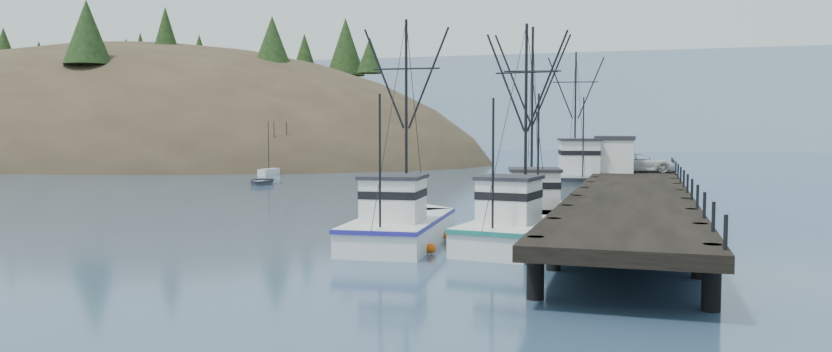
{
  "coord_description": "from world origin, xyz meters",
  "views": [
    {
      "loc": [
        14.61,
        -27.27,
        5.43
      ],
      "look_at": [
        1.38,
        15.7,
        2.5
      ],
      "focal_mm": 32.0,
      "sensor_mm": 36.0,
      "label": 1
    }
  ],
  "objects": [
    {
      "name": "distant_ridge",
      "position": [
        10.0,
        170.0,
        0.0
      ],
      "size": [
        360.0,
        40.0,
        26.0
      ],
      "primitive_type": "cube",
      "color": "#9EB2C6",
      "rests_on": "ground"
    },
    {
      "name": "moored_sailboats",
      "position": [
        -31.23,
        57.15,
        0.33
      ],
      "size": [
        22.13,
        19.57,
        6.35
      ],
      "color": "white",
      "rests_on": "ground"
    },
    {
      "name": "work_vessel",
      "position": [
        9.48,
        32.9,
        1.23
      ],
      "size": [
        6.24,
        14.04,
        11.92
      ],
      "color": "slate",
      "rests_on": "ground"
    },
    {
      "name": "trawler_near",
      "position": [
        9.16,
        6.54,
        0.82
      ],
      "size": [
        4.6,
        10.43,
        10.62
      ],
      "color": "white",
      "rests_on": "ground"
    },
    {
      "name": "distant_ridge_far",
      "position": [
        -40.0,
        185.0,
        0.0
      ],
      "size": [
        180.0,
        25.0,
        18.0
      ],
      "primitive_type": "cube",
      "color": "silver",
      "rests_on": "ground"
    },
    {
      "name": "headland",
      "position": [
        -74.95,
        78.61,
        -4.55
      ],
      "size": [
        134.8,
        78.0,
        51.0
      ],
      "color": "#382D1E",
      "rests_on": "ground"
    },
    {
      "name": "pier",
      "position": [
        14.0,
        16.0,
        1.69
      ],
      "size": [
        6.0,
        44.0,
        2.0
      ],
      "color": "black",
      "rests_on": "ground"
    },
    {
      "name": "trawler_mid",
      "position": [
        3.75,
        5.67,
        0.82
      ],
      "size": [
        4.44,
        11.04,
        10.93
      ],
      "color": "white",
      "rests_on": "ground"
    },
    {
      "name": "trawler_far",
      "position": [
        8.83,
        13.2,
        0.82
      ],
      "size": [
        5.45,
        11.15,
        11.37
      ],
      "color": "white",
      "rests_on": "ground"
    },
    {
      "name": "pier_shed",
      "position": [
        12.5,
        31.75,
        3.42
      ],
      "size": [
        3.0,
        3.2,
        2.8
      ],
      "color": "silver",
      "rests_on": "pier"
    },
    {
      "name": "motorboat",
      "position": [
        -20.43,
        36.12,
        0.0
      ],
      "size": [
        4.82,
        5.72,
        1.01
      ],
      "primitive_type": "imported",
      "rotation": [
        0.0,
        0.0,
        0.31
      ],
      "color": "slate",
      "rests_on": "ground"
    },
    {
      "name": "ground",
      "position": [
        0.0,
        0.0,
        0.0
      ],
      "size": [
        400.0,
        400.0,
        0.0
      ],
      "primitive_type": "plane",
      "color": "navy",
      "rests_on": "ground"
    },
    {
      "name": "pickup_truck",
      "position": [
        14.51,
        32.93,
        2.71
      ],
      "size": [
        5.26,
        2.73,
        1.42
      ],
      "primitive_type": "imported",
      "rotation": [
        0.0,
        0.0,
        1.65
      ],
      "color": "silver",
      "rests_on": "pier"
    }
  ]
}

